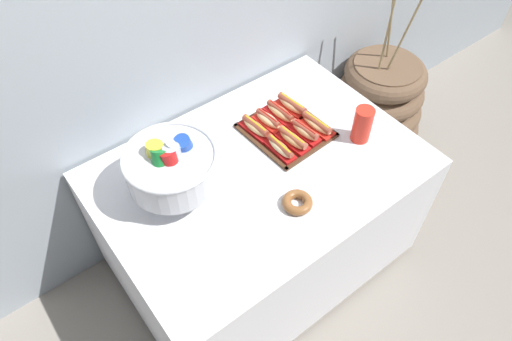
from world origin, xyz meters
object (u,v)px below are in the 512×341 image
(hot_dog_3, at_px, (317,125))
(hot_dog_5, at_px, (268,120))
(hot_dog_2, at_px, (305,132))
(hot_dog_1, at_px, (293,140))
(donut, at_px, (297,202))
(hot_dog_0, at_px, (280,148))
(punch_bowl, at_px, (171,166))
(hot_dog_7, at_px, (292,106))
(buffet_table, at_px, (260,214))
(cup_stack, at_px, (362,125))
(floor_vase, at_px, (376,109))
(hot_dog_4, at_px, (256,128))
(hot_dog_6, at_px, (280,113))
(serving_tray, at_px, (286,131))

(hot_dog_3, bearing_deg, hot_dog_5, 135.26)
(hot_dog_2, xyz_separation_m, hot_dog_3, (0.07, 0.00, -0.00))
(hot_dog_1, relative_size, donut, 1.38)
(hot_dog_0, distance_m, punch_bowl, 0.50)
(hot_dog_0, height_order, hot_dog_2, hot_dog_2)
(punch_bowl, bearing_deg, hot_dog_2, -7.67)
(hot_dog_7, relative_size, punch_bowl, 0.49)
(hot_dog_2, relative_size, donut, 1.29)
(buffet_table, xyz_separation_m, hot_dog_3, (0.34, 0.02, 0.39))
(hot_dog_1, relative_size, cup_stack, 1.00)
(donut, bearing_deg, hot_dog_2, 44.36)
(hot_dog_0, height_order, punch_bowl, punch_bowl)
(hot_dog_0, relative_size, cup_stack, 0.96)
(floor_vase, bearing_deg, punch_bowl, -174.89)
(cup_stack, bearing_deg, hot_dog_2, 141.50)
(punch_bowl, height_order, donut, punch_bowl)
(hot_dog_1, bearing_deg, hot_dog_0, -177.02)
(hot_dog_5, distance_m, donut, 0.47)
(hot_dog_5, relative_size, donut, 1.30)
(hot_dog_1, xyz_separation_m, punch_bowl, (-0.55, 0.09, 0.13))
(punch_bowl, xyz_separation_m, cup_stack, (0.82, -0.24, -0.08))
(hot_dog_2, relative_size, hot_dog_4, 0.94)
(hot_dog_7, xyz_separation_m, punch_bowl, (-0.69, -0.08, 0.13))
(hot_dog_0, relative_size, hot_dog_7, 0.91)
(buffet_table, bearing_deg, hot_dog_5, 44.27)
(hot_dog_6, height_order, hot_dog_7, hot_dog_7)
(serving_tray, xyz_separation_m, hot_dog_6, (0.03, 0.08, 0.03))
(hot_dog_0, xyz_separation_m, hot_dog_3, (0.22, 0.01, 0.00))
(buffet_table, distance_m, hot_dog_0, 0.40)
(hot_dog_2, distance_m, hot_dog_4, 0.22)
(hot_dog_1, relative_size, hot_dog_7, 0.96)
(hot_dog_7, bearing_deg, serving_tray, -140.76)
(serving_tray, height_order, hot_dog_2, hot_dog_2)
(hot_dog_5, xyz_separation_m, hot_dog_6, (0.07, 0.00, 0.00))
(hot_dog_3, distance_m, hot_dog_5, 0.22)
(hot_dog_2, distance_m, hot_dog_3, 0.08)
(hot_dog_0, height_order, hot_dog_3, hot_dog_3)
(hot_dog_5, xyz_separation_m, hot_dog_7, (0.15, 0.01, 0.00))
(hot_dog_5, height_order, punch_bowl, punch_bowl)
(serving_tray, bearing_deg, hot_dog_3, -33.27)
(cup_stack, bearing_deg, hot_dog_0, 156.90)
(floor_vase, bearing_deg, cup_stack, -149.68)
(punch_bowl, relative_size, cup_stack, 2.15)
(donut, bearing_deg, hot_dog_7, 52.07)
(hot_dog_1, relative_size, hot_dog_6, 0.94)
(hot_dog_4, height_order, hot_dog_6, hot_dog_6)
(hot_dog_2, relative_size, hot_dog_5, 0.99)
(hot_dog_0, height_order, hot_dog_1, hot_dog_1)
(floor_vase, xyz_separation_m, hot_dog_5, (-0.91, -0.05, 0.47))
(hot_dog_0, xyz_separation_m, hot_dog_7, (0.22, 0.18, 0.00))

